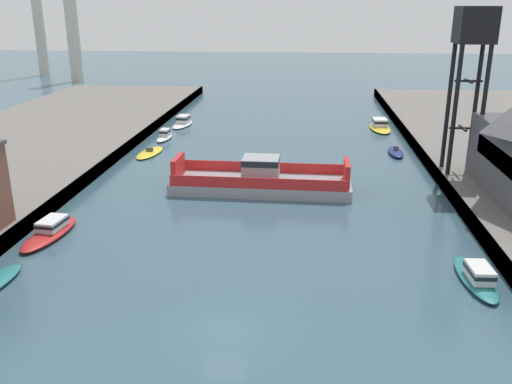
% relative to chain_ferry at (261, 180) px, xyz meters
% --- Properties ---
extents(ground_plane, '(400.00, 400.00, 0.00)m').
position_rel_chain_ferry_xyz_m(ground_plane, '(0.10, -25.55, -1.08)').
color(ground_plane, '#385666').
extents(chain_ferry, '(18.12, 6.06, 3.49)m').
position_rel_chain_ferry_xyz_m(chain_ferry, '(0.00, 0.00, 0.00)').
color(chain_ferry, '#939399').
rests_on(chain_ferry, ground).
extents(moored_boat_near_left, '(3.24, 8.14, 1.56)m').
position_rel_chain_ferry_xyz_m(moored_boat_near_left, '(15.53, 30.78, -0.49)').
color(moored_boat_near_left, yellow).
rests_on(moored_boat_near_left, ground).
extents(moored_boat_near_right, '(1.80, 5.36, 1.07)m').
position_rel_chain_ferry_xyz_m(moored_boat_near_right, '(15.72, 15.82, -0.78)').
color(moored_boat_near_right, navy).
rests_on(moored_boat_near_right, ground).
extents(moored_boat_mid_left, '(2.34, 6.96, 1.42)m').
position_rel_chain_ferry_xyz_m(moored_boat_mid_left, '(16.17, -18.20, -0.55)').
color(moored_boat_mid_left, '#237075').
rests_on(moored_boat_mid_left, ground).
extents(moored_boat_far_left, '(3.07, 6.81, 0.86)m').
position_rel_chain_ferry_xyz_m(moored_boat_far_left, '(-15.22, 13.04, -0.88)').
color(moored_boat_far_left, yellow).
rests_on(moored_boat_far_left, ground).
extents(moored_boat_far_right, '(3.01, 7.63, 1.38)m').
position_rel_chain_ferry_xyz_m(moored_boat_far_right, '(-16.03, -13.23, -0.57)').
color(moored_boat_far_right, red).
rests_on(moored_boat_far_right, ground).
extents(moored_boat_upstream_a, '(3.01, 6.91, 1.55)m').
position_rel_chain_ferry_xyz_m(moored_boat_upstream_a, '(-14.88, 30.67, -0.48)').
color(moored_boat_upstream_a, white).
rests_on(moored_boat_upstream_a, ground).
extents(moored_boat_upstream_b, '(1.89, 5.13, 1.43)m').
position_rel_chain_ferry_xyz_m(moored_boat_upstream_b, '(-15.37, 21.13, -0.55)').
color(moored_boat_upstream_b, white).
rests_on(moored_boat_upstream_b, ground).
extents(crane_tower, '(3.52, 3.52, 16.40)m').
position_rel_chain_ferry_xyz_m(crane_tower, '(20.38, 4.45, 13.35)').
color(crane_tower, black).
rests_on(crane_tower, quay_right).
extents(smokestack_distant_a, '(2.92, 2.92, 33.28)m').
position_rel_chain_ferry_xyz_m(smokestack_distant_a, '(-66.37, 91.76, 16.59)').
color(smokestack_distant_a, beige).
rests_on(smokestack_distant_a, ground).
extents(smokestack_distant_b, '(3.24, 3.24, 33.12)m').
position_rel_chain_ferry_xyz_m(smokestack_distant_b, '(-52.57, 80.53, 16.51)').
color(smokestack_distant_b, beige).
rests_on(smokestack_distant_b, ground).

